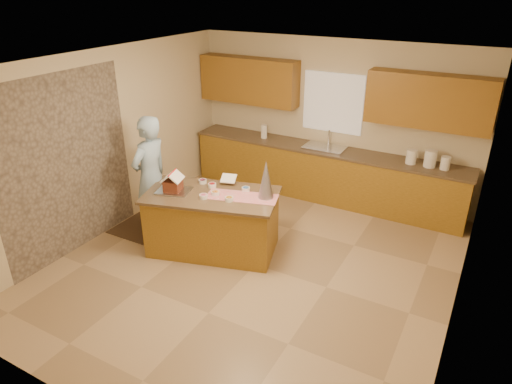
{
  "coord_description": "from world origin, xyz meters",
  "views": [
    {
      "loc": [
        2.54,
        -4.58,
        3.57
      ],
      "look_at": [
        -0.1,
        0.2,
        1.0
      ],
      "focal_mm": 32.02,
      "sensor_mm": 36.0,
      "label": 1
    }
  ],
  "objects_px": {
    "island_base": "(213,223)",
    "gingerbread_house": "(173,183)",
    "boy": "(151,177)",
    "tinsel_tree": "(266,180)"
  },
  "relations": [
    {
      "from": "island_base",
      "to": "boy",
      "type": "height_order",
      "value": "boy"
    },
    {
      "from": "island_base",
      "to": "gingerbread_house",
      "type": "bearing_deg",
      "value": -174.81
    },
    {
      "from": "island_base",
      "to": "gingerbread_house",
      "type": "relative_size",
      "value": 5.21
    },
    {
      "from": "tinsel_tree",
      "to": "boy",
      "type": "height_order",
      "value": "boy"
    },
    {
      "from": "tinsel_tree",
      "to": "boy",
      "type": "relative_size",
      "value": 0.29
    },
    {
      "from": "boy",
      "to": "gingerbread_house",
      "type": "relative_size",
      "value": 5.49
    },
    {
      "from": "tinsel_tree",
      "to": "island_base",
      "type": "bearing_deg",
      "value": -160.05
    },
    {
      "from": "island_base",
      "to": "boy",
      "type": "bearing_deg",
      "value": 164.66
    },
    {
      "from": "boy",
      "to": "island_base",
      "type": "bearing_deg",
      "value": 92.73
    },
    {
      "from": "tinsel_tree",
      "to": "gingerbread_house",
      "type": "bearing_deg",
      "value": -159.41
    }
  ]
}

